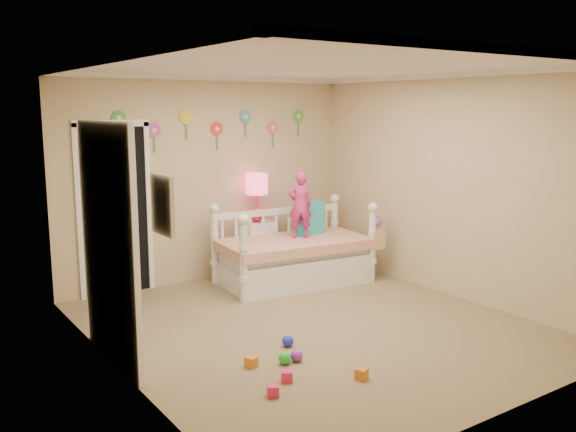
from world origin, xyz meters
TOP-DOWN VIEW (x-y plane):
  - floor at (0.00, 0.00)m, footprint 4.00×4.50m
  - ceiling at (0.00, 0.00)m, footprint 4.00×4.50m
  - back_wall at (0.00, 2.25)m, footprint 4.00×0.01m
  - left_wall at (-2.00, 0.00)m, footprint 0.01×4.50m
  - right_wall at (2.00, 0.00)m, footprint 0.01×4.50m
  - crown_molding at (0.00, 0.00)m, footprint 4.00×4.50m
  - daybed at (0.76, 1.44)m, footprint 1.99×1.22m
  - pillow_turquoise at (1.09, 1.56)m, footprint 0.44×0.19m
  - pillow_lime at (1.21, 1.66)m, footprint 0.37×0.16m
  - child at (0.86, 1.44)m, footprint 0.36×0.31m
  - nightstand at (0.61, 2.07)m, footprint 0.45×0.36m
  - table_lamp at (0.61, 2.07)m, footprint 0.29×0.29m
  - closet_doorway at (-1.25, 2.23)m, footprint 0.90×0.04m
  - flower_decals at (-0.09, 2.24)m, footprint 3.40×0.02m
  - mirror_closet at (-1.96, 0.30)m, footprint 0.07×1.30m
  - wall_picture at (-1.97, -0.90)m, footprint 0.05×0.34m
  - hanging_bag at (1.66, 0.89)m, footprint 0.20×0.16m
  - toy_scatter at (-0.80, -0.82)m, footprint 0.88×1.35m

SIDE VIEW (x-z plane):
  - floor at x=0.00m, z-range -0.01..0.01m
  - toy_scatter at x=-0.80m, z-range 0.00..0.11m
  - nightstand at x=0.61m, z-range 0.00..0.71m
  - daybed at x=0.76m, z-range 0.00..1.03m
  - hanging_bag at x=1.66m, z-range 0.45..0.81m
  - pillow_lime at x=1.21m, z-range 0.57..0.91m
  - pillow_turquoise at x=1.09m, z-range 0.57..0.99m
  - child at x=0.86m, z-range 0.57..1.42m
  - closet_doorway at x=-1.25m, z-range 0.00..2.07m
  - mirror_closet at x=-1.96m, z-range 0.00..2.10m
  - table_lamp at x=0.61m, z-range 0.82..1.46m
  - back_wall at x=0.00m, z-range 0.00..2.60m
  - left_wall at x=-2.00m, z-range 0.00..2.60m
  - right_wall at x=2.00m, z-range 0.00..2.60m
  - wall_picture at x=-1.97m, z-range 1.34..1.76m
  - flower_decals at x=-0.09m, z-range 1.69..2.19m
  - crown_molding at x=0.00m, z-range 2.54..2.60m
  - ceiling at x=0.00m, z-range 2.60..2.60m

